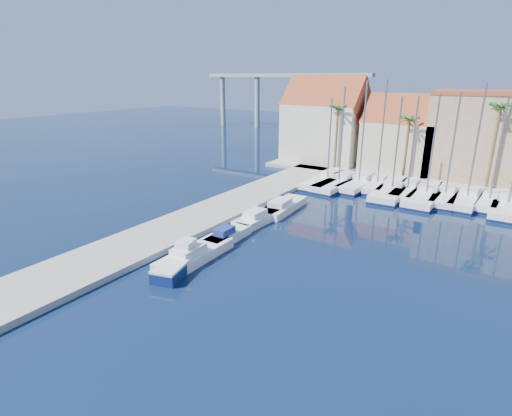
{
  "coord_description": "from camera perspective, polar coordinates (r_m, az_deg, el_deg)",
  "views": [
    {
      "loc": [
        16.4,
        -13.46,
        13.76
      ],
      "look_at": [
        -1.46,
        13.68,
        3.0
      ],
      "focal_mm": 28.0,
      "sensor_mm": 36.0,
      "label": 1
    }
  ],
  "objects": [
    {
      "name": "building_0",
      "position": [
        66.37,
        9.91,
        11.8
      ],
      "size": [
        12.3,
        9.0,
        13.5
      ],
      "color": "beige",
      "rests_on": "shore_north"
    },
    {
      "name": "palm_0",
      "position": [
        60.0,
        11.64,
        13.49
      ],
      "size": [
        2.6,
        2.6,
        10.15
      ],
      "color": "brown",
      "rests_on": "shore_north"
    },
    {
      "name": "quay_west",
      "position": [
        39.43,
        -9.35,
        -1.97
      ],
      "size": [
        6.0,
        77.0,
        0.5
      ],
      "primitive_type": "cube",
      "color": "gray",
      "rests_on": "ground"
    },
    {
      "name": "building_1",
      "position": [
        62.73,
        20.04,
        9.48
      ],
      "size": [
        10.3,
        8.0,
        11.0
      ],
      "color": "#C7B48D",
      "rests_on": "shore_north"
    },
    {
      "name": "motorboat_west_0",
      "position": [
        31.79,
        -8.84,
        -6.54
      ],
      "size": [
        2.49,
        7.32,
        1.4
      ],
      "rotation": [
        0.0,
        0.0,
        0.02
      ],
      "color": "white",
      "rests_on": "ground"
    },
    {
      "name": "motorboat_west_3",
      "position": [
        42.81,
        3.81,
        0.25
      ],
      "size": [
        2.81,
        7.6,
        1.4
      ],
      "rotation": [
        0.0,
        0.0,
        0.06
      ],
      "color": "white",
      "rests_on": "ground"
    },
    {
      "name": "palm_1",
      "position": [
        57.11,
        21.07,
        11.49
      ],
      "size": [
        2.6,
        2.6,
        9.15
      ],
      "color": "brown",
      "rests_on": "shore_north"
    },
    {
      "name": "shore_north",
      "position": [
        63.25,
        26.78,
        4.01
      ],
      "size": [
        54.0,
        16.0,
        0.5
      ],
      "primitive_type": "cube",
      "color": "gray",
      "rests_on": "ground"
    },
    {
      "name": "sailboat_4",
      "position": [
        51.83,
        19.02,
        2.54
      ],
      "size": [
        3.64,
        12.14,
        11.58
      ],
      "rotation": [
        0.0,
        0.0,
        0.04
      ],
      "color": "white",
      "rests_on": "ground"
    },
    {
      "name": "ground",
      "position": [
        25.29,
        -14.98,
        -15.35
      ],
      "size": [
        260.0,
        260.0,
        0.0
      ],
      "primitive_type": "plane",
      "color": "black",
      "rests_on": "ground"
    },
    {
      "name": "sailboat_2",
      "position": [
        53.98,
        14.73,
        3.59
      ],
      "size": [
        3.34,
        10.72,
        13.25
      ],
      "rotation": [
        0.0,
        0.0,
        -0.05
      ],
      "color": "white",
      "rests_on": "ground"
    },
    {
      "name": "fishing_boat",
      "position": [
        30.58,
        -10.72,
        -7.43
      ],
      "size": [
        3.2,
        5.75,
        1.91
      ],
      "rotation": [
        0.0,
        0.0,
        0.27
      ],
      "color": "#0D1F51",
      "rests_on": "ground"
    },
    {
      "name": "sailboat_7",
      "position": [
        51.48,
        25.46,
        1.68
      ],
      "size": [
        2.97,
        9.86,
        12.29
      ],
      "rotation": [
        0.0,
        0.0,
        0.04
      ],
      "color": "white",
      "rests_on": "ground"
    },
    {
      "name": "motorboat_west_2",
      "position": [
        39.33,
        0.34,
        -1.36
      ],
      "size": [
        2.27,
        6.45,
        1.4
      ],
      "rotation": [
        0.0,
        0.0,
        -0.03
      ],
      "color": "white",
      "rests_on": "ground"
    },
    {
      "name": "sailboat_1",
      "position": [
        53.73,
        12.07,
        3.7
      ],
      "size": [
        3.99,
        11.95,
        12.58
      ],
      "rotation": [
        0.0,
        0.0,
        -0.08
      ],
      "color": "white",
      "rests_on": "ground"
    },
    {
      "name": "building_2",
      "position": [
        62.01,
        30.33,
        8.92
      ],
      "size": [
        14.2,
        10.2,
        11.5
      ],
      "color": "#99815E",
      "rests_on": "shore_north"
    },
    {
      "name": "sailboat_6",
      "position": [
        51.14,
        23.29,
        1.84
      ],
      "size": [
        3.38,
        11.93,
        11.91
      ],
      "rotation": [
        0.0,
        0.0,
        -0.02
      ],
      "color": "white",
      "rests_on": "ground"
    },
    {
      "name": "sailboat_9",
      "position": [
        51.4,
        30.4,
        0.92
      ],
      "size": [
        2.52,
        8.17,
        11.67
      ],
      "rotation": [
        0.0,
        0.0,
        -0.05
      ],
      "color": "white",
      "rests_on": "ground"
    },
    {
      "name": "palm_2",
      "position": [
        55.64,
        31.53,
        11.85
      ],
      "size": [
        2.6,
        2.6,
        11.15
      ],
      "color": "brown",
      "rests_on": "shore_north"
    },
    {
      "name": "viaduct",
      "position": [
        110.46,
        3.31,
        16.47
      ],
      "size": [
        48.0,
        2.2,
        14.45
      ],
      "color": "#9E9E99",
      "rests_on": "ground"
    },
    {
      "name": "sailboat_3",
      "position": [
        53.36,
        17.02,
        3.28
      ],
      "size": [
        2.84,
        8.32,
        13.43
      ],
      "rotation": [
        0.0,
        0.0,
        0.08
      ],
      "color": "white",
      "rests_on": "ground"
    },
    {
      "name": "sailboat_5",
      "position": [
        52.16,
        20.93,
        2.45
      ],
      "size": [
        2.63,
        9.79,
        11.61
      ],
      "rotation": [
        0.0,
        0.0,
        0.01
      ],
      "color": "white",
      "rests_on": "ground"
    },
    {
      "name": "sailboat_10",
      "position": [
        50.96,
        32.33,
        0.4
      ],
      "size": [
        3.18,
        11.22,
        11.74
      ],
      "rotation": [
        0.0,
        0.0,
        -0.02
      ],
      "color": "white",
      "rests_on": "ground"
    },
    {
      "name": "motorboat_west_1",
      "position": [
        35.03,
        -4.11,
        -3.95
      ],
      "size": [
        1.69,
        5.11,
        1.4
      ],
      "rotation": [
        0.0,
        0.0,
        0.01
      ],
      "color": "white",
      "rests_on": "ground"
    },
    {
      "name": "sailboat_0",
      "position": [
        54.62,
        10.46,
        4.02
      ],
      "size": [
        3.44,
        11.86,
        11.12
      ],
      "rotation": [
        0.0,
        0.0,
        -0.03
      ],
      "color": "white",
      "rests_on": "ground"
    },
    {
      "name": "sailboat_8",
      "position": [
        51.42,
        28.02,
        1.3
      ],
      "size": [
        3.27,
        10.1,
        13.19
      ],
      "rotation": [
        0.0,
        0.0,
        -0.06
      ],
      "color": "white",
      "rests_on": "ground"
    }
  ]
}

